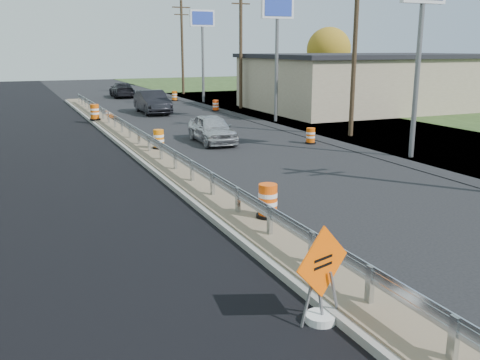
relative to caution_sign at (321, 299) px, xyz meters
name	(u,v)px	position (x,y,z in m)	size (l,w,h in m)	color
ground	(213,201)	(0.98, 7.94, -0.46)	(140.00, 140.00, 0.00)	black
milled_overlay	(43,155)	(-3.42, 17.94, -0.45)	(7.20, 120.00, 0.01)	black
median	(150,153)	(0.98, 15.94, -0.35)	(1.60, 55.00, 0.23)	gray
guardrail	(144,137)	(0.98, 16.94, 0.27)	(0.10, 46.15, 0.72)	silver
retail_building_near	(371,81)	(21.97, 27.94, 1.70)	(18.50, 12.50, 4.27)	tan
pylon_sign_south	(423,4)	(11.48, 10.94, 6.02)	(2.20, 0.30, 7.90)	slate
pylon_sign_mid	(277,19)	(11.48, 23.94, 6.02)	(2.20, 0.30, 7.90)	slate
pylon_sign_north	(202,27)	(11.48, 37.94, 6.02)	(2.20, 0.30, 7.90)	slate
utility_pole_smid	(355,44)	(12.48, 16.94, 4.48)	(1.90, 0.26, 9.40)	#473523
utility_pole_nmid	(241,45)	(12.48, 31.94, 4.48)	(1.90, 0.26, 9.40)	#473523
utility_pole_north	(182,46)	(12.48, 46.94, 4.48)	(1.90, 0.26, 9.40)	#473523
tree_far_yellow	(329,50)	(26.98, 41.94, 4.08)	(4.62, 4.62, 6.86)	#473523
caution_sign	(321,299)	(0.00, 0.00, 0.00)	(1.25, 0.54, 1.80)	white
barrel_median_near	(268,201)	(1.53, 5.16, 0.22)	(0.63, 0.63, 0.93)	black
barrel_median_mid	(159,140)	(1.53, 16.33, 0.19)	(0.59, 0.59, 0.87)	black
barrel_median_far	(95,113)	(0.43, 27.70, 0.25)	(0.68, 0.68, 1.00)	black
barrel_shoulder_near	(311,136)	(9.25, 15.80, -0.07)	(0.54, 0.54, 0.80)	black
barrel_shoulder_mid	(216,106)	(10.03, 31.15, -0.06)	(0.57, 0.57, 0.84)	black
barrel_shoulder_far	(175,96)	(9.53, 40.30, -0.04)	(0.60, 0.60, 0.88)	black
car_silver	(212,129)	(4.79, 18.05, 0.26)	(1.69, 4.19, 1.43)	silver
car_dark_mid	(152,102)	(5.22, 31.66, 0.38)	(1.77, 5.08, 1.67)	black
car_dark_far	(122,90)	(5.86, 45.92, 0.26)	(2.02, 4.97, 1.44)	black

